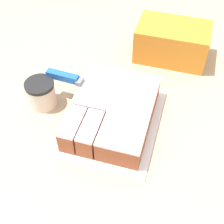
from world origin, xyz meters
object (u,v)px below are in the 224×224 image
object	(u,v)px
cake	(113,112)
knife	(77,80)
cake_board	(112,121)
storage_box	(172,42)
coffee_cup	(41,94)

from	to	relation	value
cake	knife	bearing A→B (deg)	158.22
cake_board	cake	distance (m)	0.04
cake_board	storage_box	distance (m)	0.38
cake	coffee_cup	bearing A→B (deg)	177.88
coffee_cup	storage_box	bearing A→B (deg)	45.32
cake_board	coffee_cup	world-z (taller)	coffee_cup
coffee_cup	storage_box	world-z (taller)	storage_box
cake_board	storage_box	xyz separation A→B (m)	(0.11, 0.35, 0.06)
cake_board	knife	distance (m)	0.16
cake	knife	distance (m)	0.14
knife	cake	bearing A→B (deg)	-18.32
cake	knife	size ratio (longest dim) A/B	0.92
cake_board	storage_box	world-z (taller)	storage_box
coffee_cup	knife	bearing A→B (deg)	22.07
storage_box	knife	bearing A→B (deg)	-128.16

